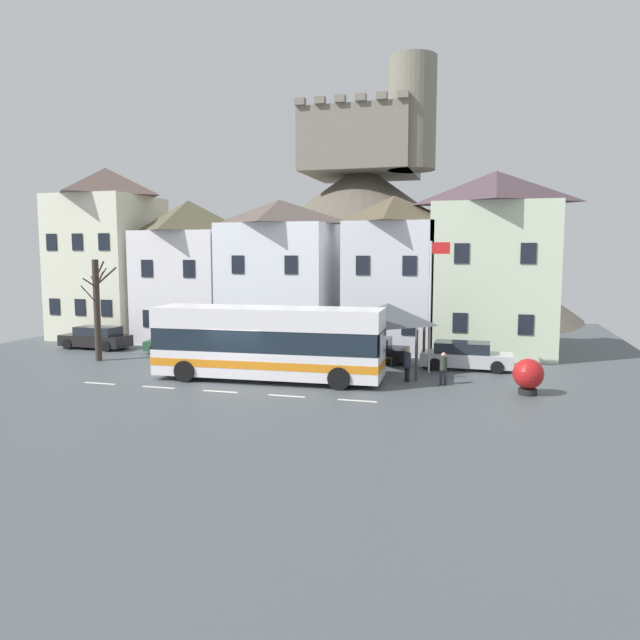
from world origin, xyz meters
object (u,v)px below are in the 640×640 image
flagpole (432,297)px  townhouse_00 (108,253)px  townhouse_04 (494,264)px  bare_tree_00 (97,308)px  parked_car_03 (96,338)px  pedestrian_01 (380,360)px  transit_bus (268,344)px  public_bench (379,356)px  parked_car_01 (465,356)px  pedestrian_00 (407,363)px  townhouse_02 (280,273)px  bus_shelter (387,314)px  townhouse_03 (393,273)px  pedestrian_02 (373,359)px  parked_car_00 (184,343)px  pedestrian_03 (443,366)px  hilltop_castle (362,237)px  parked_car_02 (372,350)px  harbour_buoy (528,375)px  townhouse_01 (190,271)px

flagpole → townhouse_00: bearing=162.4°
townhouse_04 → bare_tree_00: bearing=-158.6°
parked_car_03 → pedestrian_01: 19.13m
transit_bus → pedestrian_01: size_ratio=6.56×
public_bench → bare_tree_00: bearing=-169.0°
transit_bus → parked_car_01: 10.29m
pedestrian_00 → townhouse_02: bearing=135.8°
bus_shelter → pedestrian_01: size_ratio=2.18×
pedestrian_00 → flagpole: flagpole is taller
townhouse_00 → townhouse_04: (26.32, -0.66, -0.64)m
townhouse_03 → pedestrian_02: townhouse_03 is taller
bare_tree_00 → pedestrian_01: bearing=-2.1°
parked_car_00 → pedestrian_00: (13.91, -4.56, 0.27)m
pedestrian_03 → hilltop_castle: bearing=108.4°
parked_car_01 → parked_car_02: 5.06m
parked_car_00 → bus_shelter: bearing=-18.5°
flagpole → public_bench: bearing=151.7°
parked_car_01 → pedestrian_01: 5.21m
parked_car_03 → townhouse_00: bearing=-61.1°
pedestrian_01 → bare_tree_00: bare_tree_00 is taller
townhouse_00 → hilltop_castle: 25.00m
parked_car_03 → harbour_buoy: size_ratio=2.91×
parked_car_00 → public_bench: (11.93, -0.72, -0.14)m
townhouse_02 → parked_car_00: townhouse_02 is taller
townhouse_01 → harbour_buoy: townhouse_01 is taller
pedestrian_01 → parked_car_03: bearing=167.3°
pedestrian_00 → flagpole: bearing=69.6°
townhouse_00 → townhouse_03: size_ratio=1.27×
parked_car_01 → pedestrian_03: (-0.80, -4.11, 0.17)m
townhouse_01 → bare_tree_00: townhouse_01 is taller
parked_car_00 → parked_car_02: bearing=-6.9°
townhouse_04 → pedestrian_01: (-5.10, -8.76, -4.42)m
townhouse_02 → pedestrian_00: 13.78m
hilltop_castle → harbour_buoy: size_ratio=26.68×
hilltop_castle → transit_bus: 32.43m
pedestrian_00 → public_bench: 4.34m
pedestrian_00 → pedestrian_02: pedestrian_00 is taller
pedestrian_03 → parked_car_02: bearing=131.0°
parked_car_02 → bare_tree_00: 15.25m
parked_car_03 → public_bench: size_ratio=2.91×
townhouse_02 → townhouse_03: 7.36m
townhouse_03 → townhouse_04: size_ratio=0.88×
townhouse_03 → townhouse_04: 5.93m
townhouse_02 → townhouse_01: bearing=179.3°
townhouse_02 → parked_car_01: bearing=-24.2°
pedestrian_01 → pedestrian_03: size_ratio=1.11×
hilltop_castle → bus_shelter: size_ratio=11.30×
parked_car_00 → hilltop_castle: bearing=71.1°
pedestrian_01 → flagpole: size_ratio=0.25×
pedestrian_01 → public_bench: 3.61m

